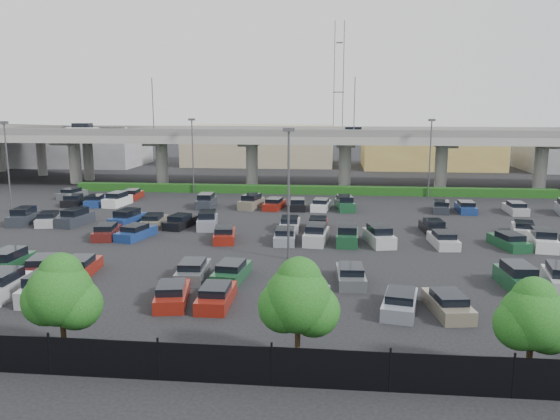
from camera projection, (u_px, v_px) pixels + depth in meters
name	position (u px, v px, depth m)	size (l,w,h in m)	color
ground	(296.00, 236.00, 51.02)	(280.00, 280.00, 0.00)	black
overpass	(310.00, 140.00, 81.01)	(150.00, 13.00, 15.80)	#979890
on_ramp	(22.00, 135.00, 96.98)	(50.93, 30.13, 8.80)	#979890
hedge	(309.00, 190.00, 75.36)	(66.00, 1.60, 1.10)	#123D11
fence	(247.00, 365.00, 23.49)	(70.00, 0.10, 2.00)	black
tree_row	(269.00, 297.00, 24.37)	(65.07, 3.66, 5.94)	#332316
parked_cars	(281.00, 235.00, 48.39)	(63.03, 41.66, 1.67)	#541816
light_poles	(255.00, 166.00, 52.22)	(66.90, 48.38, 10.30)	#4F4E54
distant_buildings	(379.00, 148.00, 109.52)	(138.00, 24.00, 9.00)	gray
comm_tower	(339.00, 89.00, 120.04)	(2.40, 2.40, 30.00)	#4F4E54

